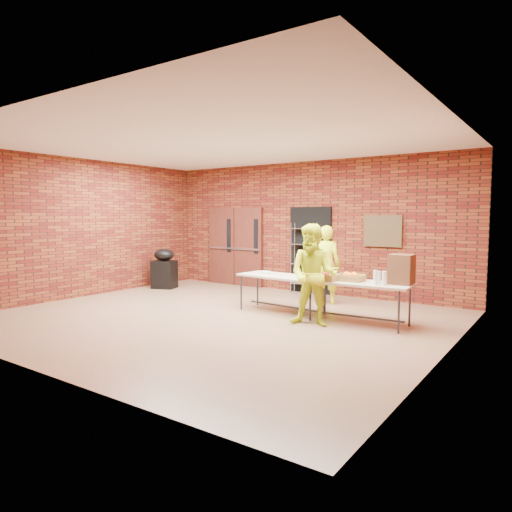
{
  "coord_description": "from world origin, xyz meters",
  "views": [
    {
      "loc": [
        5.34,
        -6.4,
        1.87
      ],
      "look_at": [
        -0.08,
        1.4,
        1.04
      ],
      "focal_mm": 32.0,
      "sensor_mm": 36.0,
      "label": 1
    }
  ],
  "objects": [
    {
      "name": "covered_grill",
      "position": [
        -3.36,
        1.92,
        0.52
      ],
      "size": [
        0.69,
        0.64,
        1.03
      ],
      "rotation": [
        0.0,
        0.0,
        0.35
      ],
      "color": "black",
      "rests_on": "room"
    },
    {
      "name": "napkin_box",
      "position": [
        0.34,
        1.12,
        0.75
      ],
      "size": [
        0.19,
        0.12,
        0.06
      ],
      "primitive_type": "cube",
      "color": "white",
      "rests_on": "table_left"
    },
    {
      "name": "basket_apples",
      "position": [
        1.75,
        0.9,
        0.8
      ],
      "size": [
        0.46,
        0.36,
        0.14
      ],
      "color": "olive",
      "rests_on": "table_right"
    },
    {
      "name": "table_right",
      "position": [
        2.33,
        1.08,
        0.67
      ],
      "size": [
        1.83,
        0.84,
        0.73
      ],
      "rotation": [
        0.0,
        0.0,
        0.06
      ],
      "color": "#C4B395",
      "rests_on": "room"
    },
    {
      "name": "muffin_tray",
      "position": [
        1.29,
        1.14,
        0.76
      ],
      "size": [
        0.37,
        0.37,
        0.09
      ],
      "color": "#165115",
      "rests_on": "table_left"
    },
    {
      "name": "cup_stack_front",
      "position": [
        2.68,
        0.92,
        0.86
      ],
      "size": [
        0.08,
        0.08,
        0.24
      ],
      "primitive_type": "cylinder",
      "color": "white",
      "rests_on": "table_right"
    },
    {
      "name": "volunteer_man",
      "position": [
        1.74,
        0.5,
        0.87
      ],
      "size": [
        0.97,
        0.83,
        1.75
      ],
      "primitive_type": "imported",
      "rotation": [
        0.0,
        0.0,
        0.22
      ],
      "color": "#CDE119",
      "rests_on": "room"
    },
    {
      "name": "volunteer_woman",
      "position": [
        1.04,
        2.41,
        0.84
      ],
      "size": [
        0.69,
        0.53,
        1.69
      ],
      "primitive_type": "imported",
      "rotation": [
        0.0,
        0.0,
        3.37
      ],
      "color": "#CDE119",
      "rests_on": "room"
    },
    {
      "name": "dark_doorway",
      "position": [
        0.1,
        3.46,
        1.05
      ],
      "size": [
        1.1,
        0.06,
        2.1
      ],
      "primitive_type": "cube",
      "color": "black",
      "rests_on": "room"
    },
    {
      "name": "basket_bananas",
      "position": [
        1.56,
        0.98,
        0.79
      ],
      "size": [
        0.43,
        0.33,
        0.13
      ],
      "color": "olive",
      "rests_on": "table_right"
    },
    {
      "name": "table_left",
      "position": [
        0.71,
        1.15,
        0.66
      ],
      "size": [
        1.8,
        0.88,
        0.72
      ],
      "rotation": [
        0.0,
        0.0,
        -0.09
      ],
      "color": "#C4B395",
      "rests_on": "room"
    },
    {
      "name": "basket_oranges",
      "position": [
        2.15,
        1.11,
        0.8
      ],
      "size": [
        0.46,
        0.36,
        0.14
      ],
      "color": "olive",
      "rests_on": "table_right"
    },
    {
      "name": "cup_stack_back",
      "position": [
        2.68,
        1.08,
        0.84
      ],
      "size": [
        0.07,
        0.07,
        0.21
      ],
      "primitive_type": "cylinder",
      "color": "white",
      "rests_on": "table_right"
    },
    {
      "name": "bronze_plaque",
      "position": [
        1.9,
        3.45,
        1.55
      ],
      "size": [
        0.85,
        0.04,
        0.7
      ],
      "primitive_type": "cube",
      "color": "#412D1A",
      "rests_on": "room"
    },
    {
      "name": "wire_rack",
      "position": [
        -0.0,
        3.32,
        0.86
      ],
      "size": [
        0.64,
        0.24,
        1.72
      ],
      "primitive_type": null,
      "rotation": [
        0.0,
        0.0,
        0.05
      ],
      "color": "#BABBC2",
      "rests_on": "room"
    },
    {
      "name": "double_doors",
      "position": [
        -2.2,
        3.44,
        1.05
      ],
      "size": [
        1.78,
        0.12,
        2.1
      ],
      "color": "#4B1F15",
      "rests_on": "room"
    },
    {
      "name": "coffee_dispenser",
      "position": [
        3.01,
        1.23,
        0.99
      ],
      "size": [
        0.38,
        0.34,
        0.5
      ],
      "primitive_type": "cube",
      "color": "#50301B",
      "rests_on": "table_right"
    },
    {
      "name": "cup_stack_mid",
      "position": [
        2.82,
        0.94,
        0.85
      ],
      "size": [
        0.08,
        0.08,
        0.23
      ],
      "primitive_type": "cylinder",
      "color": "white",
      "rests_on": "table_right"
    },
    {
      "name": "room",
      "position": [
        0.0,
        0.0,
        1.6
      ],
      "size": [
        8.08,
        7.08,
        3.28
      ],
      "color": "#856647",
      "rests_on": "ground"
    }
  ]
}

